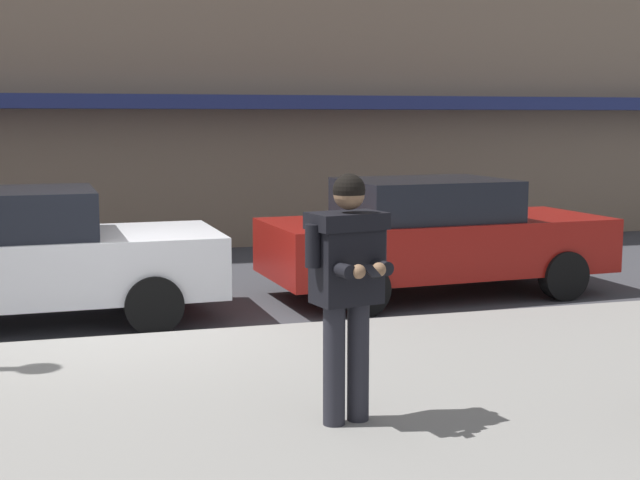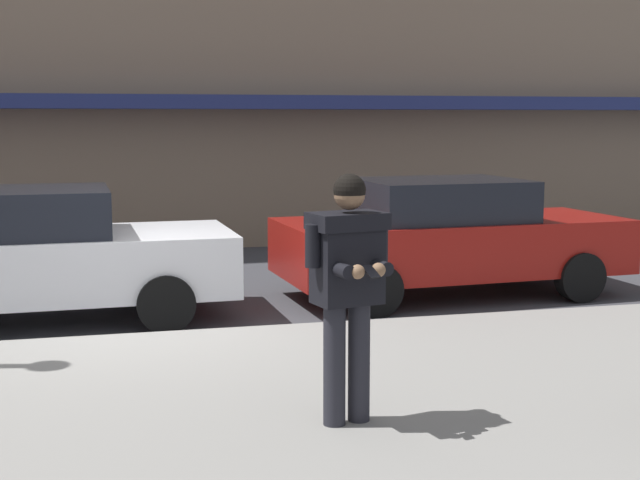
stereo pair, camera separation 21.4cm
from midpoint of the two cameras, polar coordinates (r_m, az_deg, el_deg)
ground_plane at (r=9.58m, az=-11.45°, el=-6.40°), size 80.00×80.00×0.00m
sidewalk at (r=6.96m, az=-1.87°, el=-11.11°), size 32.00×5.30×0.14m
curb_paint_line at (r=9.72m, az=-5.54°, el=-6.06°), size 28.00×0.12×0.01m
parked_sedan_mid at (r=10.57m, az=-17.59°, el=-0.91°), size 4.55×2.03×1.54m
parked_sedan_far at (r=11.77m, az=8.76°, el=0.22°), size 4.60×2.14×1.54m
man_texting_on_phone at (r=6.30m, az=2.77°, el=-2.03°), size 0.64×0.63×1.81m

